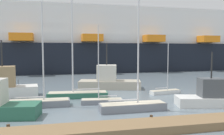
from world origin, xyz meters
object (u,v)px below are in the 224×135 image
Objects in this scene: fishing_boat_0 at (213,97)px; fishing_boat_1 at (0,87)px; sailboat_1 at (39,102)px; cruise_ship at (57,43)px; channel_buoy_0 at (18,87)px; sailboat_0 at (102,100)px; sailboat_4 at (165,91)px; sailboat_2 at (78,93)px; sailboat_3 at (133,105)px; fishing_boat_2 at (109,81)px.

fishing_boat_1 is (-22.37, 9.36, 0.32)m from fishing_boat_0.
sailboat_1 is 0.08× the size of cruise_ship.
cruise_ship is (5.38, 27.91, 7.23)m from channel_buoy_0.
channel_buoy_0 is 0.01× the size of cruise_ship.
sailboat_0 reaches higher than channel_buoy_0.
cruise_ship is at bearing 103.03° from sailboat_4.
fishing_boat_1 is at bearing -9.56° from fishing_boat_0.
channel_buoy_0 is 29.33m from cruise_ship.
cruise_ship is at bearing 88.73° from sailboat_1.
sailboat_2 reaches higher than sailboat_0.
fishing_boat_0 is (10.97, -3.49, 0.55)m from sailboat_0.
sailboat_4 is at bearing -13.11° from fishing_boat_1.
fishing_boat_0 is at bearing -0.71° from sailboat_3.
fishing_boat_0 is (1.84, -7.25, 0.60)m from sailboat_4.
sailboat_3 is 16.65m from fishing_boat_1.
fishing_boat_0 is at bearing -29.96° from fishing_boat_1.
sailboat_0 is 9.76m from fishing_boat_2.
sailboat_3 is (4.64, -7.22, -0.08)m from sailboat_2.
sailboat_3 is 1.11× the size of fishing_boat_2.
sailboat_0 is 0.79× the size of sailboat_3.
sailboat_1 is 1.00× the size of sailboat_3.
sailboat_0 reaches higher than sailboat_4.
sailboat_3 is 1.56× the size of sailboat_4.
sailboat_1 is 1.12× the size of fishing_boat_2.
fishing_boat_2 is (9.17, 9.20, 0.66)m from sailboat_1.
sailboat_3 is at bearing -81.42° from cruise_ship.
fishing_boat_2 is 0.07× the size of cruise_ship.
cruise_ship reaches higher than sailboat_1.
cruise_ship reaches higher than sailboat_4.
cruise_ship is (6.44, 34.05, 6.26)m from fishing_boat_1.
fishing_boat_0 is 0.84× the size of fishing_boat_2.
sailboat_0 is 0.91× the size of fishing_boat_1.
sailboat_4 is at bearing 13.97° from sailboat_1.
sailboat_2 reaches higher than fishing_boat_0.
sailboat_1 is 1.15× the size of fishing_boat_1.
sailboat_4 is 5.03× the size of channel_buoy_0.
sailboat_0 is 4.39m from sailboat_2.
sailboat_1 is 17.79m from fishing_boat_0.
fishing_boat_0 is at bearing 156.75° from sailboat_2.
fishing_boat_1 is (-20.53, 2.11, 0.92)m from sailboat_4.
sailboat_3 is (2.35, -3.49, 0.14)m from sailboat_0.
channel_buoy_0 is at bearing -40.40° from sailboat_2.
sailboat_1 is at bearing -71.83° from channel_buoy_0.
sailboat_3 is at bearing 130.32° from sailboat_0.
sailboat_0 is 6.20× the size of channel_buoy_0.
sailboat_0 is 15.85m from channel_buoy_0.
fishing_boat_1 is at bearing -101.69° from cruise_ship.
fishing_boat_0 reaches higher than channel_buoy_0.
fishing_boat_2 is 13.36m from channel_buoy_0.
sailboat_1 is 1.33× the size of fishing_boat_0.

